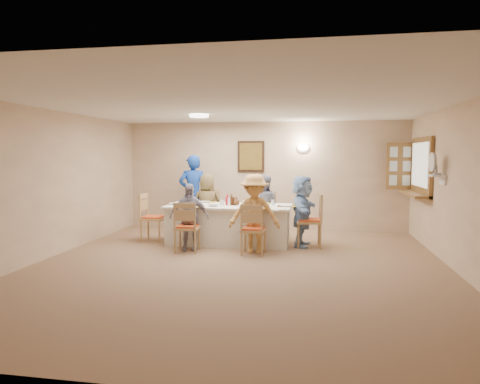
% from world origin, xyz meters
% --- Properties ---
extents(ground, '(7.00, 7.00, 0.00)m').
position_xyz_m(ground, '(0.00, 0.00, 0.00)').
color(ground, '#8B694D').
extents(room_walls, '(7.00, 7.00, 7.00)m').
position_xyz_m(room_walls, '(0.00, 0.00, 1.51)').
color(room_walls, tan).
rests_on(room_walls, ground).
extents(wall_picture, '(0.62, 0.05, 0.72)m').
position_xyz_m(wall_picture, '(-0.30, 3.46, 1.70)').
color(wall_picture, black).
rests_on(wall_picture, room_walls).
extents(wall_sconce, '(0.26, 0.09, 0.18)m').
position_xyz_m(wall_sconce, '(0.90, 3.44, 1.90)').
color(wall_sconce, white).
rests_on(wall_sconce, room_walls).
extents(ceiling_light, '(0.36, 0.36, 0.05)m').
position_xyz_m(ceiling_light, '(-1.00, 1.50, 2.47)').
color(ceiling_light, white).
rests_on(ceiling_light, room_walls).
extents(serving_hatch, '(0.06, 1.50, 1.15)m').
position_xyz_m(serving_hatch, '(3.21, 2.40, 1.50)').
color(serving_hatch, brown).
rests_on(serving_hatch, room_walls).
extents(hatch_sill, '(0.30, 1.50, 0.05)m').
position_xyz_m(hatch_sill, '(3.09, 2.40, 0.97)').
color(hatch_sill, brown).
rests_on(hatch_sill, room_walls).
extents(shutter_door, '(0.55, 0.04, 1.00)m').
position_xyz_m(shutter_door, '(2.95, 3.16, 1.50)').
color(shutter_door, brown).
rests_on(shutter_door, room_walls).
extents(fan_shelf, '(0.22, 0.36, 0.03)m').
position_xyz_m(fan_shelf, '(3.13, 1.05, 1.40)').
color(fan_shelf, white).
rests_on(fan_shelf, room_walls).
extents(desk_fan, '(0.30, 0.30, 0.28)m').
position_xyz_m(desk_fan, '(3.10, 1.05, 1.55)').
color(desk_fan, '#A5A5A8').
rests_on(desk_fan, fan_shelf).
extents(dining_table, '(2.42, 1.02, 0.76)m').
position_xyz_m(dining_table, '(-0.48, 1.72, 0.38)').
color(dining_table, white).
rests_on(dining_table, ground).
extents(chair_back_left, '(0.54, 0.54, 0.98)m').
position_xyz_m(chair_back_left, '(-1.08, 2.52, 0.49)').
color(chair_back_left, tan).
rests_on(chair_back_left, ground).
extents(chair_back_right, '(0.51, 0.51, 0.96)m').
position_xyz_m(chair_back_right, '(0.12, 2.52, 0.48)').
color(chair_back_right, tan).
rests_on(chair_back_right, ground).
extents(chair_front_left, '(0.46, 0.46, 0.91)m').
position_xyz_m(chair_front_left, '(-1.08, 0.92, 0.46)').
color(chair_front_left, tan).
rests_on(chair_front_left, ground).
extents(chair_front_right, '(0.44, 0.44, 0.90)m').
position_xyz_m(chair_front_right, '(0.12, 0.92, 0.45)').
color(chair_front_right, tan).
rests_on(chair_front_right, ground).
extents(chair_left_end, '(0.47, 0.47, 0.97)m').
position_xyz_m(chair_left_end, '(-2.03, 1.72, 0.49)').
color(chair_left_end, tan).
rests_on(chair_left_end, ground).
extents(chair_right_end, '(0.52, 0.52, 1.02)m').
position_xyz_m(chair_right_end, '(1.07, 1.72, 0.51)').
color(chair_right_end, tan).
rests_on(chair_right_end, ground).
extents(diner_back_left, '(0.72, 0.53, 1.34)m').
position_xyz_m(diner_back_left, '(-1.08, 2.40, 0.67)').
color(diner_back_left, brown).
rests_on(diner_back_left, ground).
extents(diner_back_right, '(0.66, 0.52, 1.33)m').
position_xyz_m(diner_back_right, '(0.12, 2.40, 0.66)').
color(diner_back_right, gray).
rests_on(diner_back_right, ground).
extents(diner_front_left, '(0.81, 0.52, 1.22)m').
position_xyz_m(diner_front_left, '(-1.08, 1.04, 0.61)').
color(diner_front_left, '#9692A8').
rests_on(diner_front_left, ground).
extents(diner_front_right, '(0.98, 0.65, 1.40)m').
position_xyz_m(diner_front_right, '(0.12, 1.04, 0.70)').
color(diner_front_right, tan).
rests_on(diner_front_right, ground).
extents(diner_right_end, '(1.32, 0.62, 1.35)m').
position_xyz_m(diner_right_end, '(0.94, 1.72, 0.68)').
color(diner_right_end, '#85ADE0').
rests_on(diner_right_end, ground).
extents(caregiver, '(0.90, 0.82, 1.74)m').
position_xyz_m(caregiver, '(-1.53, 2.87, 0.87)').
color(caregiver, '#143B9F').
rests_on(caregiver, ground).
extents(placemat_fl, '(0.36, 0.27, 0.01)m').
position_xyz_m(placemat_fl, '(-1.08, 1.30, 0.76)').
color(placemat_fl, '#472B19').
rests_on(placemat_fl, dining_table).
extents(plate_fl, '(0.23, 0.23, 0.01)m').
position_xyz_m(plate_fl, '(-1.08, 1.30, 0.77)').
color(plate_fl, white).
rests_on(plate_fl, dining_table).
extents(napkin_fl, '(0.14, 0.14, 0.01)m').
position_xyz_m(napkin_fl, '(-0.90, 1.25, 0.77)').
color(napkin_fl, yellow).
rests_on(napkin_fl, dining_table).
extents(placemat_fr, '(0.37, 0.28, 0.01)m').
position_xyz_m(placemat_fr, '(0.12, 1.30, 0.76)').
color(placemat_fr, '#472B19').
rests_on(placemat_fr, dining_table).
extents(plate_fr, '(0.25, 0.25, 0.02)m').
position_xyz_m(plate_fr, '(0.12, 1.30, 0.77)').
color(plate_fr, white).
rests_on(plate_fr, dining_table).
extents(napkin_fr, '(0.15, 0.15, 0.01)m').
position_xyz_m(napkin_fr, '(0.30, 1.25, 0.77)').
color(napkin_fr, yellow).
rests_on(napkin_fr, dining_table).
extents(placemat_bl, '(0.37, 0.27, 0.01)m').
position_xyz_m(placemat_bl, '(-1.08, 2.14, 0.76)').
color(placemat_bl, '#472B19').
rests_on(placemat_bl, dining_table).
extents(plate_bl, '(0.25, 0.25, 0.02)m').
position_xyz_m(plate_bl, '(-1.08, 2.14, 0.77)').
color(plate_bl, white).
rests_on(plate_bl, dining_table).
extents(napkin_bl, '(0.13, 0.13, 0.01)m').
position_xyz_m(napkin_bl, '(-0.90, 2.09, 0.77)').
color(napkin_bl, yellow).
rests_on(napkin_bl, dining_table).
extents(placemat_br, '(0.37, 0.28, 0.01)m').
position_xyz_m(placemat_br, '(0.12, 2.14, 0.76)').
color(placemat_br, '#472B19').
rests_on(placemat_br, dining_table).
extents(plate_br, '(0.26, 0.26, 0.02)m').
position_xyz_m(plate_br, '(0.12, 2.14, 0.77)').
color(plate_br, white).
rests_on(plate_br, dining_table).
extents(napkin_br, '(0.13, 0.13, 0.01)m').
position_xyz_m(napkin_br, '(0.30, 2.09, 0.77)').
color(napkin_br, yellow).
rests_on(napkin_br, dining_table).
extents(placemat_le, '(0.34, 0.25, 0.01)m').
position_xyz_m(placemat_le, '(-1.58, 1.72, 0.76)').
color(placemat_le, '#472B19').
rests_on(placemat_le, dining_table).
extents(plate_le, '(0.24, 0.24, 0.01)m').
position_xyz_m(plate_le, '(-1.58, 1.72, 0.77)').
color(plate_le, white).
rests_on(plate_le, dining_table).
extents(napkin_le, '(0.13, 0.13, 0.01)m').
position_xyz_m(napkin_le, '(-1.40, 1.67, 0.77)').
color(napkin_le, yellow).
rests_on(napkin_le, dining_table).
extents(placemat_re, '(0.34, 0.26, 0.01)m').
position_xyz_m(placemat_re, '(0.64, 1.72, 0.76)').
color(placemat_re, '#472B19').
rests_on(placemat_re, dining_table).
extents(plate_re, '(0.23, 0.23, 0.01)m').
position_xyz_m(plate_re, '(0.64, 1.72, 0.77)').
color(plate_re, white).
rests_on(plate_re, dining_table).
extents(napkin_re, '(0.14, 0.14, 0.01)m').
position_xyz_m(napkin_re, '(0.82, 1.67, 0.77)').
color(napkin_re, yellow).
rests_on(napkin_re, dining_table).
extents(teacup_a, '(0.17, 0.17, 0.09)m').
position_xyz_m(teacup_a, '(-1.28, 1.37, 0.81)').
color(teacup_a, white).
rests_on(teacup_a, dining_table).
extents(teacup_b, '(0.12, 0.12, 0.08)m').
position_xyz_m(teacup_b, '(-0.07, 2.26, 0.80)').
color(teacup_b, white).
rests_on(teacup_b, dining_table).
extents(bowl_a, '(0.23, 0.23, 0.05)m').
position_xyz_m(bowl_a, '(-0.73, 1.50, 0.79)').
color(bowl_a, white).
rests_on(bowl_a, dining_table).
extents(bowl_b, '(0.30, 0.30, 0.07)m').
position_xyz_m(bowl_b, '(-0.15, 1.95, 0.79)').
color(bowl_b, white).
rests_on(bowl_b, dining_table).
extents(condiment_ketchup, '(0.13, 0.14, 0.23)m').
position_xyz_m(condiment_ketchup, '(-0.50, 1.71, 0.87)').
color(condiment_ketchup, red).
rests_on(condiment_ketchup, dining_table).
extents(condiment_brown, '(0.17, 0.17, 0.22)m').
position_xyz_m(condiment_brown, '(-0.43, 1.77, 0.87)').
color(condiment_brown, '#4B2A14').
rests_on(condiment_brown, dining_table).
extents(condiment_malt, '(0.14, 0.14, 0.17)m').
position_xyz_m(condiment_malt, '(-0.33, 1.73, 0.84)').
color(condiment_malt, '#4B2A14').
rests_on(condiment_malt, dining_table).
extents(drinking_glass, '(0.06, 0.06, 0.09)m').
position_xyz_m(drinking_glass, '(-0.63, 1.77, 0.82)').
color(drinking_glass, silver).
rests_on(drinking_glass, dining_table).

